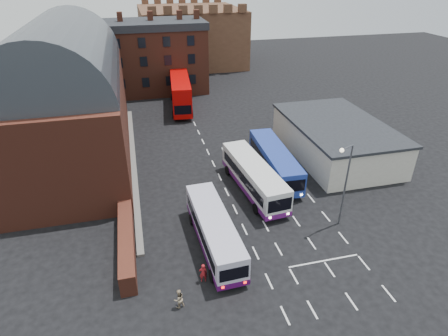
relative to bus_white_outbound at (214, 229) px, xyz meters
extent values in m
plane|color=black|center=(3.09, -0.94, -1.74)|extent=(180.00, 180.00, 0.00)
cube|color=#602B1E|center=(-12.41, 20.06, 3.26)|extent=(12.00, 28.00, 10.00)
cylinder|color=#1E2328|center=(-12.41, 20.06, 8.26)|extent=(12.00, 26.00, 12.00)
cube|color=#602B1E|center=(-7.11, 1.06, -0.84)|extent=(1.20, 10.00, 1.80)
cube|color=beige|center=(18.09, 13.06, 0.26)|extent=(10.00, 16.00, 4.00)
cube|color=#282B30|center=(18.09, 13.06, 2.36)|extent=(10.40, 16.40, 0.30)
cube|color=brown|center=(-2.91, 45.06, 3.76)|extent=(22.00, 10.00, 11.00)
cube|color=brown|center=(9.09, 65.06, 4.26)|extent=(22.00, 22.00, 12.00)
cube|color=silver|center=(0.00, 0.00, -0.02)|extent=(2.90, 10.87, 2.45)
cube|color=black|center=(0.00, 0.00, 0.13)|extent=(2.91, 9.67, 0.88)
cylinder|color=black|center=(-1.37, 3.38, -1.25)|extent=(0.32, 0.99, 0.98)
cylinder|color=black|center=(-1.06, -3.87, -1.25)|extent=(0.32, 0.99, 0.98)
cylinder|color=black|center=(1.08, 3.48, -1.25)|extent=(0.32, 0.99, 0.98)
cylinder|color=black|center=(1.38, -3.76, -1.25)|extent=(0.32, 0.99, 0.98)
cube|color=silver|center=(5.79, 7.33, 0.12)|extent=(3.75, 11.84, 2.65)
cube|color=black|center=(5.79, 7.33, 0.28)|extent=(3.69, 10.65, 0.95)
cylinder|color=black|center=(7.46, 3.77, -1.21)|extent=(0.40, 1.08, 1.06)
cylinder|color=black|center=(6.71, 11.57, -1.21)|extent=(0.40, 1.08, 1.06)
cylinder|color=black|center=(4.83, 3.52, -1.21)|extent=(0.40, 1.08, 1.06)
cylinder|color=black|center=(4.08, 11.32, -1.21)|extent=(0.40, 1.08, 1.06)
cube|color=#203797|center=(9.09, 10.07, 0.10)|extent=(3.08, 11.65, 2.63)
cube|color=black|center=(9.09, 10.07, 0.26)|extent=(3.10, 10.46, 0.95)
cylinder|color=black|center=(10.26, 6.34, -1.21)|extent=(0.34, 1.06, 1.05)
cylinder|color=black|center=(10.56, 14.11, -1.21)|extent=(0.34, 1.06, 1.05)
cylinder|color=black|center=(7.63, 6.44, -1.21)|extent=(0.34, 1.06, 1.05)
cylinder|color=black|center=(7.94, 14.21, -1.21)|extent=(0.34, 1.06, 1.05)
cube|color=#BE0604|center=(2.16, 33.96, 1.04)|extent=(4.02, 12.67, 4.42)
cube|color=black|center=(2.16, 33.96, 0.42)|extent=(3.96, 11.48, 1.02)
cylinder|color=black|center=(3.18, 29.88, -1.17)|extent=(0.42, 1.16, 1.13)
cylinder|color=black|center=(3.99, 38.22, -1.17)|extent=(0.42, 1.16, 1.13)
cylinder|color=black|center=(0.37, 30.15, -1.17)|extent=(0.42, 1.16, 1.13)
cylinder|color=black|center=(1.17, 38.49, -1.17)|extent=(0.42, 1.16, 1.13)
cylinder|color=#52545A|center=(11.69, 0.20, 2.23)|extent=(0.16, 0.16, 7.94)
cylinder|color=#52545A|center=(11.05, -0.07, 6.20)|extent=(1.32, 0.63, 0.10)
sphere|color=#FFF2CC|center=(10.41, -0.34, 6.15)|extent=(0.36, 0.36, 0.36)
imported|color=maroon|center=(-1.68, -3.72, -0.91)|extent=(0.63, 0.43, 1.64)
imported|color=tan|center=(-3.77, -5.66, -0.97)|extent=(0.91, 0.82, 1.54)
camera|label=1|loc=(-5.12, -23.94, 19.30)|focal=30.00mm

